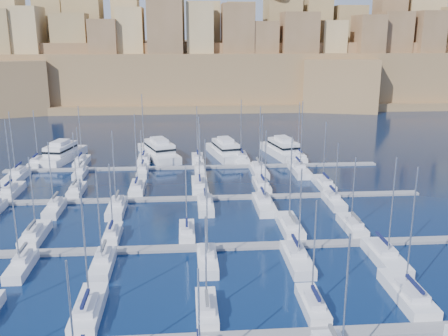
{
  "coord_description": "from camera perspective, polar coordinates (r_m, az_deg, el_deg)",
  "views": [
    {
      "loc": [
        -1.86,
        -77.36,
        29.63
      ],
      "look_at": [
        4.72,
        6.0,
        6.96
      ],
      "focal_mm": 40.0,
      "sensor_mm": 36.0,
      "label": 1
    }
  ],
  "objects": [
    {
      "name": "sailboat_20",
      "position": [
        67.69,
        -13.66,
        -10.56
      ],
      "size": [
        2.55,
        8.51,
        14.03
      ],
      "color": "silver",
      "rests_on": "ground"
    },
    {
      "name": "sailboat_38",
      "position": [
        118.95,
        -9.1,
        0.93
      ],
      "size": [
        2.84,
        9.47,
        16.46
      ],
      "color": "silver",
      "rests_on": "ground"
    },
    {
      "name": "pontoon_mid_far",
      "position": [
        92.21,
        -3.13,
        -3.47
      ],
      "size": [
        84.0,
        2.0,
        0.4
      ],
      "primitive_type": "cube",
      "color": "slate",
      "rests_on": "ground"
    },
    {
      "name": "sailboat_22",
      "position": [
        67.83,
        8.35,
        -10.21
      ],
      "size": [
        2.9,
        9.68,
        13.6
      ],
      "color": "silver",
      "rests_on": "ground"
    },
    {
      "name": "sailboat_25",
      "position": [
        98.97,
        -16.5,
        -2.47
      ],
      "size": [
        2.44,
        8.12,
        12.12
      ],
      "color": "silver",
      "rests_on": "ground"
    },
    {
      "name": "sailboat_23",
      "position": [
        70.89,
        17.95,
        -9.65
      ],
      "size": [
        3.19,
        10.64,
        14.96
      ],
      "color": "silver",
      "rests_on": "ground"
    },
    {
      "name": "sailboat_33",
      "position": [
        87.01,
        -2.14,
        -4.24
      ],
      "size": [
        2.68,
        8.94,
        12.87
      ],
      "color": "silver",
      "rests_on": "ground"
    },
    {
      "name": "motor_yacht_d",
      "position": [
        124.85,
        6.68,
        2.15
      ],
      "size": [
        8.74,
        18.26,
        5.25
      ],
      "color": "silver",
      "rests_on": "ground"
    },
    {
      "name": "sailboat_4",
      "position": [
        57.78,
        10.09,
        -15.11
      ],
      "size": [
        2.33,
        7.77,
        12.93
      ],
      "color": "silver",
      "rests_on": "ground"
    },
    {
      "name": "sailboat_17",
      "position": [
        80.4,
        14.43,
        -6.41
      ],
      "size": [
        2.57,
        8.57,
        11.87
      ],
      "color": "silver",
      "rests_on": "ground"
    },
    {
      "name": "pontoon_mid_near",
      "position": [
        71.71,
        -2.66,
        -9.08
      ],
      "size": [
        84.0,
        2.0,
        0.4
      ],
      "primitive_type": "cube",
      "color": "slate",
      "rests_on": "ground"
    },
    {
      "name": "pontoon_far",
      "position": [
        113.27,
        -3.42,
        0.08
      ],
      "size": [
        84.0,
        2.0,
        0.4
      ],
      "primitive_type": "cube",
      "color": "slate",
      "rests_on": "ground"
    },
    {
      "name": "sailboat_39",
      "position": [
        118.33,
        -3.04,
        1.01
      ],
      "size": [
        2.68,
        8.93,
        13.57
      ],
      "color": "silver",
      "rests_on": "ground"
    },
    {
      "name": "sailboat_2",
      "position": [
        57.93,
        -15.21,
        -15.31
      ],
      "size": [
        2.88,
        9.59,
        15.61
      ],
      "color": "silver",
      "rests_on": "ground"
    },
    {
      "name": "sailboat_13",
      "position": [
        79.74,
        -20.77,
        -7.12
      ],
      "size": [
        2.74,
        9.14,
        12.75
      ],
      "color": "silver",
      "rests_on": "ground"
    },
    {
      "name": "sailboat_15",
      "position": [
        75.85,
        -4.26,
        -7.29
      ],
      "size": [
        2.31,
        7.71,
        11.09
      ],
      "color": "silver",
      "rests_on": "ground"
    },
    {
      "name": "sailboat_24",
      "position": [
        102.65,
        -23.1,
        -2.43
      ],
      "size": [
        2.72,
        9.08,
        14.62
      ],
      "color": "silver",
      "rests_on": "ground"
    },
    {
      "name": "sailboat_37",
      "position": [
        120.69,
        -15.95,
        0.72
      ],
      "size": [
        2.64,
        8.8,
        13.96
      ],
      "color": "silver",
      "rests_on": "ground"
    },
    {
      "name": "sailboat_14",
      "position": [
        76.56,
        -12.61,
        -7.41
      ],
      "size": [
        2.25,
        7.5,
        11.73
      ],
      "color": "silver",
      "rests_on": "ground"
    },
    {
      "name": "sailboat_19",
      "position": [
        70.36,
        -22.14,
        -10.29
      ],
      "size": [
        2.4,
        7.99,
        13.25
      ],
      "color": "silver",
      "rests_on": "ground"
    },
    {
      "name": "sailboat_44",
      "position": [
        109.08,
        -9.28,
        -0.42
      ],
      "size": [
        2.23,
        7.42,
        10.17
      ],
      "color": "silver",
      "rests_on": "ground"
    },
    {
      "name": "sailboat_28",
      "position": [
        98.22,
        4.32,
        -1.98
      ],
      "size": [
        2.68,
        8.93,
        14.88
      ],
      "color": "silver",
      "rests_on": "ground"
    },
    {
      "name": "sailboat_32",
      "position": [
        87.58,
        -12.16,
        -4.44
      ],
      "size": [
        2.8,
        9.35,
        14.55
      ],
      "color": "silver",
      "rests_on": "ground"
    },
    {
      "name": "sailboat_42",
      "position": [
        112.94,
        -22.59,
        -0.84
      ],
      "size": [
        3.11,
        10.37,
        14.7
      ],
      "color": "silver",
      "rests_on": "ground"
    },
    {
      "name": "sailboat_41",
      "position": [
        121.39,
        8.48,
        1.23
      ],
      "size": [
        2.71,
        9.03,
        14.32
      ],
      "color": "silver",
      "rests_on": "ground"
    },
    {
      "name": "sailboat_46",
      "position": [
        108.41,
        4.0,
        -0.31
      ],
      "size": [
        3.11,
        10.38,
        15.18
      ],
      "color": "silver",
      "rests_on": "ground"
    },
    {
      "name": "motor_yacht_c",
      "position": [
        122.78,
        0.1,
        2.03
      ],
      "size": [
        8.61,
        17.99,
        5.25
      ],
      "color": "silver",
      "rests_on": "ground"
    },
    {
      "name": "sailboat_36",
      "position": [
        123.02,
        -20.54,
        0.6
      ],
      "size": [
        2.59,
        8.63,
        13.11
      ],
      "color": "silver",
      "rests_on": "ground"
    },
    {
      "name": "sailboat_31",
      "position": [
        90.19,
        -18.78,
        -4.37
      ],
      "size": [
        2.44,
        8.13,
        12.73
      ],
      "color": "silver",
      "rests_on": "ground"
    },
    {
      "name": "sailboat_26",
      "position": [
        97.62,
        -9.87,
        -2.27
      ],
      "size": [
        2.71,
        9.03,
        15.34
      ],
      "color": "silver",
      "rests_on": "ground"
    },
    {
      "name": "ground",
      "position": [
        82.87,
        -2.94,
        -5.81
      ],
      "size": [
        600.0,
        600.0,
        0.0
      ],
      "primitive_type": "plane",
      "color": "black",
      "rests_on": "ground"
    },
    {
      "name": "sailboat_43",
      "position": [
        111.06,
        -16.1,
        -0.54
      ],
      "size": [
        2.19,
        7.29,
        11.03
      ],
      "color": "silver",
      "rests_on": "ground"
    },
    {
      "name": "sailboat_35",
      "position": [
        91.13,
        12.45,
        -3.7
      ],
      "size": [
        2.46,
        8.21,
        11.72
      ],
      "color": "silver",
      "rests_on": "ground"
    },
    {
      "name": "sailboat_45",
      "position": [
        108.53,
        -2.75,
        -0.31
      ],
      "size": [
        2.34,
        7.82,
        11.35
      ],
      "color": "silver",
      "rests_on": "ground"
    },
    {
      "name": "sailboat_27",
      "position": [
        97.7,
        -2.8,
        -2.04
      ],
      "size": [
        3.04,
        10.13,
        14.59
      ],
      "color": "silver",
      "rests_on": "ground"
    },
    {
      "name": "sailboat_29",
      "position": [
        101.0,
        11.32,
        -1.76
      ],
      "size": [
        2.78,
        9.25,
        13.36
      ],
      "color": "silver",
      "rests_on": "ground"
    },
    {
      "name": "sailboat_47",
      "position": [
        109.97,
        8.61,
        -0.22
      ],
      "size": [
        3.17,
        10.56,
        16.22
      ],
      "color": "silver",
      "rests_on": "ground"
    },
    {
      "name": "fortified_city",
      "position": [
        233.11,
        -4.18,
        11.47
      ],
      "size": [
        460.0,
        108.95,
        59.52
      ],
      "color": "brown",
      "rests_on": "ground"
    },
    {
      "name": "sailboat_3",
      "position": [
        56.16,
        -2.0,
        -15.84
      ],
      "size": [
        2.3,
        7.68,
        11.56
      ],
      "color": "silver",
      "rests_on": "ground"
    },
    {
      "name": "motor_yacht_a",
      "position": [
        125.89,
        -18.03,
        1.6
      ],
      "size": [
        8.88,
        17.88,
        5.25
      ],
      "color": "silver",
      "rests_on": "ground"
    },
    {
      "name": "sailboat_34",
      "position": [
        87.49,
        4.59,
        -4.16
      ],
      "size": [
        3.0,
        10.01,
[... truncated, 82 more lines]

